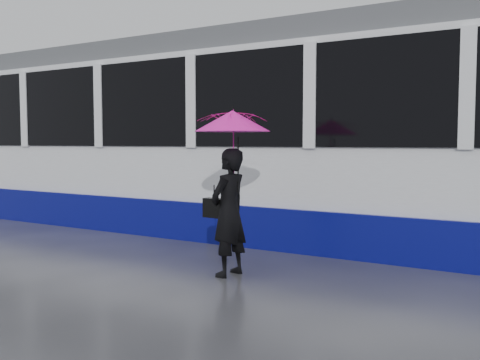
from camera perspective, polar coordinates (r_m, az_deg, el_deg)
The scene contains 6 objects.
ground at distance 7.31m, azimuth -8.24°, elevation -8.35°, with size 90.00×90.00×0.00m, color #28292D.
rails at distance 9.35m, azimuth 1.53°, elevation -5.52°, with size 34.00×1.51×0.02m.
tram at distance 8.40m, azimuth 13.95°, elevation 4.43°, with size 26.00×2.56×3.35m.
woman at distance 6.25m, azimuth -1.20°, elevation -3.47°, with size 0.55×0.36×1.50m, color black.
umbrella at distance 6.17m, azimuth -0.81°, elevation 4.74°, with size 0.96×0.96×1.01m.
handbag at distance 6.38m, azimuth -2.78°, elevation -2.99°, with size 0.28×0.14×0.41m.
Camera 1 is at (4.52, -5.53, 1.57)m, focal length 40.00 mm.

